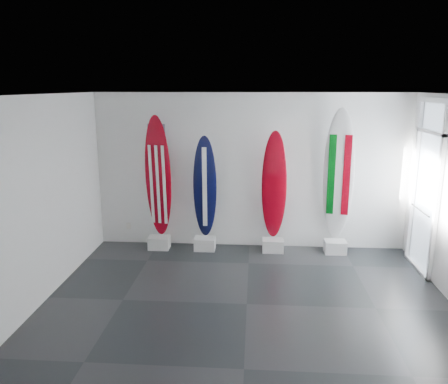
# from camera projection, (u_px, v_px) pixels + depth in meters

# --- Properties ---
(floor) EXTENTS (6.00, 6.00, 0.00)m
(floor) POSITION_uv_depth(u_px,v_px,m) (247.00, 304.00, 6.51)
(floor) COLOR black
(floor) RESTS_ON ground
(ceiling) EXTENTS (6.00, 6.00, 0.00)m
(ceiling) POSITION_uv_depth(u_px,v_px,m) (250.00, 95.00, 5.81)
(ceiling) COLOR white
(ceiling) RESTS_ON wall_back
(wall_back) EXTENTS (6.00, 0.00, 6.00)m
(wall_back) POSITION_uv_depth(u_px,v_px,m) (250.00, 172.00, 8.59)
(wall_back) COLOR white
(wall_back) RESTS_ON ground
(wall_front) EXTENTS (6.00, 0.00, 6.00)m
(wall_front) POSITION_uv_depth(u_px,v_px,m) (243.00, 283.00, 3.74)
(wall_front) COLOR white
(wall_front) RESTS_ON ground
(wall_left) EXTENTS (0.00, 5.00, 5.00)m
(wall_left) POSITION_uv_depth(u_px,v_px,m) (39.00, 201.00, 6.37)
(wall_left) COLOR white
(wall_left) RESTS_ON ground
(display_block_usa) EXTENTS (0.40, 0.30, 0.24)m
(display_block_usa) POSITION_uv_depth(u_px,v_px,m) (159.00, 243.00, 8.72)
(display_block_usa) COLOR silver
(display_block_usa) RESTS_ON floor
(surfboard_usa) EXTENTS (0.56, 0.30, 2.36)m
(surfboard_usa) POSITION_uv_depth(u_px,v_px,m) (158.00, 177.00, 8.51)
(surfboard_usa) COLOR maroon
(surfboard_usa) RESTS_ON display_block_usa
(display_block_navy) EXTENTS (0.40, 0.30, 0.24)m
(display_block_navy) POSITION_uv_depth(u_px,v_px,m) (205.00, 244.00, 8.66)
(display_block_navy) COLOR silver
(display_block_navy) RESTS_ON floor
(surfboard_navy) EXTENTS (0.45, 0.19, 1.98)m
(surfboard_navy) POSITION_uv_depth(u_px,v_px,m) (205.00, 187.00, 8.49)
(surfboard_navy) COLOR black
(surfboard_navy) RESTS_ON display_block_navy
(display_block_swiss) EXTENTS (0.40, 0.30, 0.24)m
(display_block_swiss) POSITION_uv_depth(u_px,v_px,m) (273.00, 245.00, 8.57)
(display_block_swiss) COLOR silver
(display_block_swiss) RESTS_ON floor
(surfboard_swiss) EXTENTS (0.48, 0.24, 2.09)m
(surfboard_swiss) POSITION_uv_depth(u_px,v_px,m) (274.00, 185.00, 8.39)
(surfboard_swiss) COLOR maroon
(surfboard_swiss) RESTS_ON display_block_swiss
(display_block_italy) EXTENTS (0.40, 0.30, 0.24)m
(display_block_italy) POSITION_uv_depth(u_px,v_px,m) (335.00, 247.00, 8.48)
(display_block_italy) COLOR silver
(display_block_italy) RESTS_ON floor
(surfboard_italy) EXTENTS (0.62, 0.43, 2.51)m
(surfboard_italy) POSITION_uv_depth(u_px,v_px,m) (338.00, 175.00, 8.26)
(surfboard_italy) COLOR white
(surfboard_italy) RESTS_ON display_block_italy
(wall_outlet) EXTENTS (0.09, 0.02, 0.13)m
(wall_outlet) POSITION_uv_depth(u_px,v_px,m) (129.00, 226.00, 9.00)
(wall_outlet) COLOR silver
(wall_outlet) RESTS_ON wall_back
(glass_door) EXTENTS (0.12, 1.16, 2.85)m
(glass_door) POSITION_uv_depth(u_px,v_px,m) (426.00, 189.00, 7.48)
(glass_door) COLOR white
(glass_door) RESTS_ON floor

